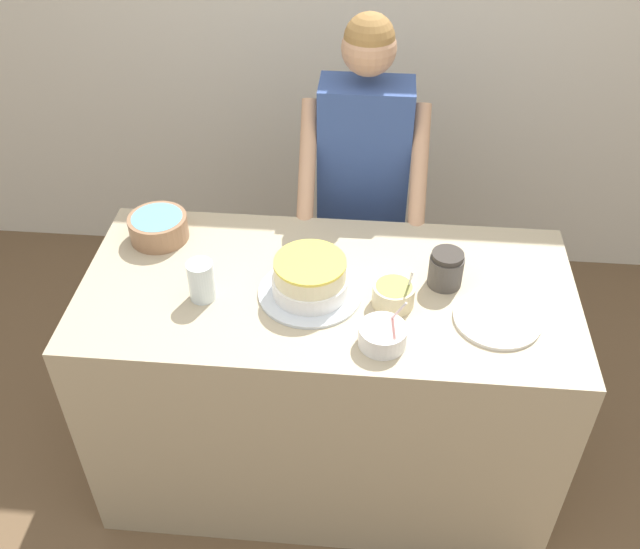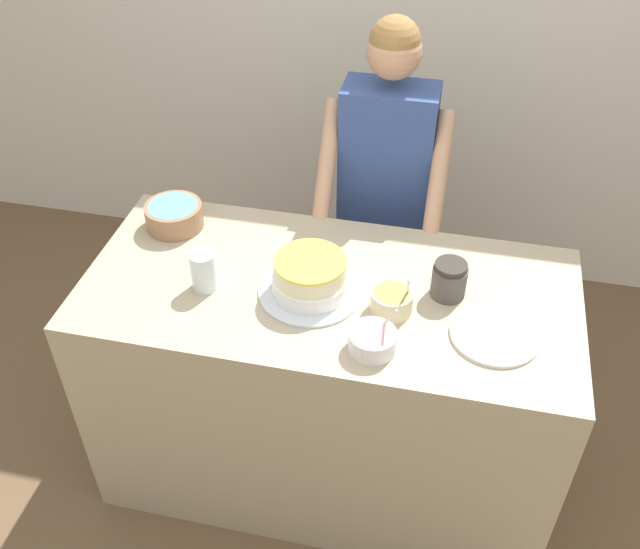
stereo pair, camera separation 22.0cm
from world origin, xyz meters
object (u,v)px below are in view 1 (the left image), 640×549
at_px(stoneware_jar, 446,269).
at_px(cake, 310,279).
at_px(person_baker, 363,174).
at_px(frosting_bowl_blue, 158,227).
at_px(drinking_glass, 201,281).
at_px(ceramic_plate, 497,319).
at_px(frosting_bowl_olive, 394,294).
at_px(frosting_bowl_pink, 383,335).

bearing_deg(stoneware_jar, cake, -168.38).
height_order(person_baker, frosting_bowl_blue, person_baker).
bearing_deg(drinking_glass, ceramic_plate, -1.67).
relative_size(frosting_bowl_blue, frosting_bowl_olive, 1.18).
height_order(frosting_bowl_blue, frosting_bowl_olive, frosting_bowl_olive).
bearing_deg(cake, person_baker, 78.07).
height_order(drinking_glass, stoneware_jar, drinking_glass).
bearing_deg(frosting_bowl_pink, frosting_bowl_blue, 150.06).
xyz_separation_m(frosting_bowl_olive, drinking_glass, (-0.59, -0.02, 0.03)).
bearing_deg(ceramic_plate, cake, 172.82).
distance_m(frosting_bowl_olive, frosting_bowl_pink, 0.18).
relative_size(drinking_glass, ceramic_plate, 0.50).
relative_size(cake, ceramic_plate, 1.24).
distance_m(drinking_glass, stoneware_jar, 0.77).
xyz_separation_m(cake, frosting_bowl_pink, (0.23, -0.20, -0.02)).
bearing_deg(frosting_bowl_olive, drinking_glass, -178.08).
xyz_separation_m(frosting_bowl_pink, ceramic_plate, (0.35, 0.13, -0.03)).
bearing_deg(stoneware_jar, ceramic_plate, -46.31).
height_order(frosting_bowl_olive, stoneware_jar, frosting_bowl_olive).
xyz_separation_m(drinking_glass, stoneware_jar, (0.76, 0.13, -0.01)).
distance_m(cake, frosting_bowl_blue, 0.60).
xyz_separation_m(frosting_bowl_olive, frosting_bowl_pink, (-0.03, -0.18, -0.00)).
distance_m(person_baker, stoneware_jar, 0.64).
distance_m(frosting_bowl_olive, stoneware_jar, 0.20).
bearing_deg(frosting_bowl_blue, drinking_glass, -53.56).
bearing_deg(drinking_glass, cake, 7.87).
bearing_deg(frosting_bowl_olive, stoneware_jar, 34.78).
bearing_deg(ceramic_plate, frosting_bowl_olive, 171.62).
bearing_deg(frosting_bowl_blue, person_baker, 30.76).
bearing_deg(frosting_bowl_pink, stoneware_jar, 56.33).
bearing_deg(ceramic_plate, stoneware_jar, 133.69).
bearing_deg(stoneware_jar, frosting_bowl_olive, -145.22).
bearing_deg(stoneware_jar, drinking_glass, -170.02).
relative_size(ceramic_plate, stoneware_jar, 2.17).
bearing_deg(stoneware_jar, person_baker, 116.52).
distance_m(cake, frosting_bowl_pink, 0.31).
distance_m(ceramic_plate, stoneware_jar, 0.23).
xyz_separation_m(person_baker, stoneware_jar, (0.28, -0.57, 0.02)).
bearing_deg(frosting_bowl_olive, cake, 174.28).
bearing_deg(frosting_bowl_blue, cake, -24.24).
relative_size(drinking_glass, stoneware_jar, 1.10).
bearing_deg(frosting_bowl_pink, cake, 138.81).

